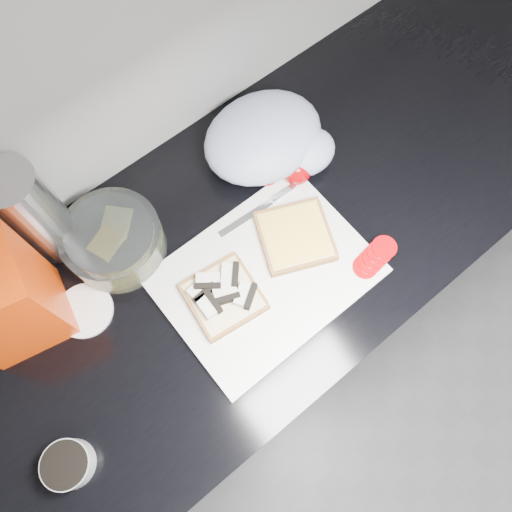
{
  "coord_description": "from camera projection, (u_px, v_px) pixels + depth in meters",
  "views": [
    {
      "loc": [
        -0.06,
        0.89,
        1.83
      ],
      "look_at": [
        0.15,
        1.15,
        0.95
      ],
      "focal_mm": 35.0,
      "sensor_mm": 36.0,
      "label": 1
    }
  ],
  "objects": [
    {
      "name": "base_cabinet",
      "position": [
        204.0,
        339.0,
        1.41
      ],
      "size": [
        3.5,
        0.6,
        0.86
      ],
      "primitive_type": "cube",
      "color": "black",
      "rests_on": "ground"
    },
    {
      "name": "grocery_bag",
      "position": [
        269.0,
        139.0,
        1.03
      ],
      "size": [
        0.28,
        0.25,
        0.11
      ],
      "rotation": [
        0.0,
        0.0,
        -0.08
      ],
      "color": "#AFB8D7",
      "rests_on": "countertop"
    },
    {
      "name": "bread_left",
      "position": [
        223.0,
        295.0,
        0.94
      ],
      "size": [
        0.15,
        0.15,
        0.04
      ],
      "rotation": [
        0.0,
        0.0,
        -0.13
      ],
      "color": "beige",
      "rests_on": "cutting_board"
    },
    {
      "name": "tub_lid",
      "position": [
        85.0,
        311.0,
        0.96
      ],
      "size": [
        0.14,
        0.14,
        0.01
      ],
      "primitive_type": "cylinder",
      "rotation": [
        0.0,
        0.0,
        0.31
      ],
      "color": "white",
      "rests_on": "countertop"
    },
    {
      "name": "seed_tub",
      "position": [
        68.0,
        464.0,
        0.84
      ],
      "size": [
        0.08,
        0.08,
        0.04
      ],
      "color": "#A0A5A5",
      "rests_on": "countertop"
    },
    {
      "name": "bread_bag",
      "position": [
        1.0,
        301.0,
        0.84
      ],
      "size": [
        0.18,
        0.17,
        0.24
      ],
      "primitive_type": "cube",
      "rotation": [
        0.0,
        0.0,
        -0.2
      ],
      "color": "#FC3C04",
      "rests_on": "countertop"
    },
    {
      "name": "tomato_slices",
      "position": [
        375.0,
        257.0,
        0.97
      ],
      "size": [
        0.11,
        0.07,
        0.02
      ],
      "rotation": [
        0.0,
        0.0,
        -0.38
      ],
      "color": "#A60308",
      "rests_on": "cutting_board"
    },
    {
      "name": "cutting_board",
      "position": [
        266.0,
        275.0,
        0.98
      ],
      "size": [
        0.4,
        0.3,
        0.01
      ],
      "primitive_type": "cube",
      "color": "silver",
      "rests_on": "countertop"
    },
    {
      "name": "glass_bowl",
      "position": [
        114.0,
        241.0,
        0.97
      ],
      "size": [
        0.19,
        0.19,
        0.08
      ],
      "rotation": [
        0.0,
        0.0,
        0.38
      ],
      "color": "silver",
      "rests_on": "countertop"
    },
    {
      "name": "whole_tomatoes",
      "position": [
        282.0,
        171.0,
        1.03
      ],
      "size": [
        0.11,
        0.1,
        0.06
      ],
      "rotation": [
        0.0,
        0.0,
        -0.32
      ],
      "color": "#A60308",
      "rests_on": "countertop"
    },
    {
      "name": "bread_right",
      "position": [
        295.0,
        236.0,
        0.99
      ],
      "size": [
        0.19,
        0.19,
        0.02
      ],
      "rotation": [
        0.0,
        0.0,
        -0.41
      ],
      "color": "beige",
      "rests_on": "cutting_board"
    },
    {
      "name": "knife",
      "position": [
        268.0,
        204.0,
        1.02
      ],
      "size": [
        0.19,
        0.02,
        0.01
      ],
      "rotation": [
        0.0,
        0.0,
        -0.06
      ],
      "color": "silver",
      "rests_on": "cutting_board"
    },
    {
      "name": "steel_canister",
      "position": [
        35.0,
        214.0,
        0.9
      ],
      "size": [
        0.1,
        0.1,
        0.24
      ],
      "primitive_type": "cylinder",
      "color": "#B4B3B8",
      "rests_on": "countertop"
    },
    {
      "name": "countertop",
      "position": [
        182.0,
        294.0,
        0.99
      ],
      "size": [
        3.5,
        0.64,
        0.04
      ],
      "primitive_type": "cube",
      "color": "black",
      "rests_on": "base_cabinet"
    }
  ]
}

